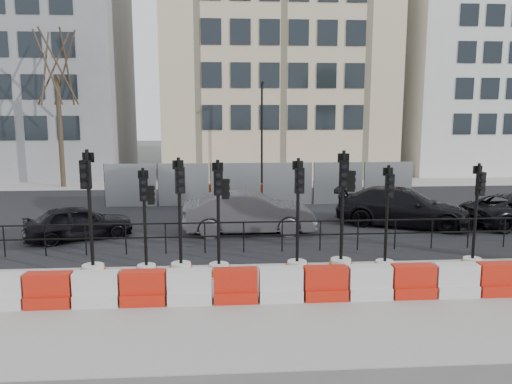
{
  "coord_description": "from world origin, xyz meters",
  "views": [
    {
      "loc": [
        -1.88,
        -13.8,
        4.4
      ],
      "look_at": [
        -0.69,
        3.0,
        1.63
      ],
      "focal_mm": 35.0,
      "sensor_mm": 36.0,
      "label": 1
    }
  ],
  "objects": [
    {
      "name": "sidewalk_near",
      "position": [
        0.0,
        -3.0,
        0.01
      ],
      "size": [
        40.0,
        6.0,
        0.02
      ],
      "primitive_type": "cube",
      "color": "gray",
      "rests_on": "ground"
    },
    {
      "name": "traffic_signal_c",
      "position": [
        -2.97,
        -0.95,
        0.66
      ],
      "size": [
        0.63,
        0.63,
        3.2
      ],
      "rotation": [
        0.0,
        0.0,
        0.32
      ],
      "color": "silver",
      "rests_on": "ground"
    },
    {
      "name": "sidewalk_far",
      "position": [
        0.0,
        16.0,
        0.01
      ],
      "size": [
        40.0,
        4.0,
        0.02
      ],
      "primitive_type": "cube",
      "color": "gray",
      "rests_on": "ground"
    },
    {
      "name": "traffic_signal_b",
      "position": [
        -3.87,
        -0.95,
        0.7
      ],
      "size": [
        0.58,
        0.58,
        2.94
      ],
      "rotation": [
        0.0,
        0.0,
        0.15
      ],
      "color": "silver",
      "rests_on": "ground"
    },
    {
      "name": "building_cream",
      "position": [
        2.0,
        21.99,
        9.0
      ],
      "size": [
        15.0,
        10.06,
        18.0
      ],
      "color": "beige",
      "rests_on": "ground"
    },
    {
      "name": "traffic_signal_a",
      "position": [
        -5.24,
        -1.04,
        0.71
      ],
      "size": [
        0.67,
        0.67,
        3.43
      ],
      "rotation": [
        0.0,
        0.0,
        -0.22
      ],
      "color": "silver",
      "rests_on": "ground"
    },
    {
      "name": "building_white",
      "position": [
        17.0,
        21.99,
        8.0
      ],
      "size": [
        12.0,
        9.06,
        16.0
      ],
      "color": "silver",
      "rests_on": "ground"
    },
    {
      "name": "car_a",
      "position": [
        -6.76,
        3.25,
        0.61
      ],
      "size": [
        4.09,
        4.63,
        1.21
      ],
      "primitive_type": "imported",
      "rotation": [
        0.0,
        0.0,
        1.99
      ],
      "color": "black",
      "rests_on": "ground"
    },
    {
      "name": "traffic_signal_e",
      "position": [
        0.14,
        -0.99,
        0.65
      ],
      "size": [
        0.62,
        0.62,
        3.16
      ],
      "rotation": [
        0.0,
        0.0,
        0.14
      ],
      "color": "silver",
      "rests_on": "ground"
    },
    {
      "name": "car_b",
      "position": [
        -0.9,
        3.68,
        0.77
      ],
      "size": [
        1.81,
        4.75,
        1.54
      ],
      "primitive_type": "imported",
      "rotation": [
        0.0,
        0.0,
        1.59
      ],
      "color": "#444348",
      "rests_on": "ground"
    },
    {
      "name": "tree_bare_far",
      "position": [
        -11.0,
        15.5,
        6.65
      ],
      "size": [
        2.0,
        2.0,
        9.0
      ],
      "color": "#473828",
      "rests_on": "ground"
    },
    {
      "name": "traffic_signal_f",
      "position": [
        1.35,
        -0.96,
        0.8
      ],
      "size": [
        0.66,
        0.66,
        3.36
      ],
      "rotation": [
        0.0,
        0.0,
        -0.14
      ],
      "color": "silver",
      "rests_on": "ground"
    },
    {
      "name": "car_c",
      "position": [
        5.06,
        4.45,
        0.74
      ],
      "size": [
        5.85,
        6.61,
        1.47
      ],
      "primitive_type": "imported",
      "rotation": [
        0.0,
        0.0,
        1.15
      ],
      "color": "black",
      "rests_on": "ground"
    },
    {
      "name": "ground",
      "position": [
        0.0,
        0.0,
        0.0
      ],
      "size": [
        120.0,
        120.0,
        0.0
      ],
      "primitive_type": "plane",
      "color": "#51514C",
      "rests_on": "ground"
    },
    {
      "name": "traffic_signal_g",
      "position": [
        2.53,
        -1.06,
        0.61
      ],
      "size": [
        0.59,
        0.59,
        2.97
      ],
      "rotation": [
        0.0,
        0.0,
        0.04
      ],
      "color": "silver",
      "rests_on": "ground"
    },
    {
      "name": "traffic_signal_h",
      "position": [
        5.03,
        -0.99,
        0.62
      ],
      "size": [
        0.59,
        0.59,
        2.99
      ],
      "rotation": [
        0.0,
        0.0,
        0.15
      ],
      "color": "silver",
      "rests_on": "ground"
    },
    {
      "name": "lamp_post_far",
      "position": [
        0.5,
        14.98,
        3.22
      ],
      "size": [
        0.12,
        0.56,
        6.0
      ],
      "color": "black",
      "rests_on": "ground"
    },
    {
      "name": "road",
      "position": [
        0.0,
        7.0,
        0.01
      ],
      "size": [
        40.0,
        14.0,
        0.03
      ],
      "primitive_type": "cube",
      "color": "black",
      "rests_on": "ground"
    },
    {
      "name": "barrier_row",
      "position": [
        0.0,
        -2.8,
        0.37
      ],
      "size": [
        16.75,
        0.5,
        0.8
      ],
      "color": "red",
      "rests_on": "ground"
    },
    {
      "name": "heras_fencing",
      "position": [
        0.57,
        9.86,
        0.65
      ],
      "size": [
        14.33,
        1.72,
        2.0
      ],
      "color": "gray",
      "rests_on": "ground"
    },
    {
      "name": "building_grey",
      "position": [
        -14.0,
        21.99,
        7.0
      ],
      "size": [
        11.0,
        9.06,
        14.0
      ],
      "color": "gray",
      "rests_on": "ground"
    },
    {
      "name": "traffic_signal_d",
      "position": [
        -1.95,
        -1.06,
        0.75
      ],
      "size": [
        0.62,
        0.62,
        3.14
      ],
      "rotation": [
        0.0,
        0.0,
        0.07
      ],
      "color": "silver",
      "rests_on": "ground"
    },
    {
      "name": "kerb_railing",
      "position": [
        0.0,
        1.2,
        0.69
      ],
      "size": [
        18.0,
        0.04,
        1.0
      ],
      "color": "black",
      "rests_on": "ground"
    }
  ]
}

